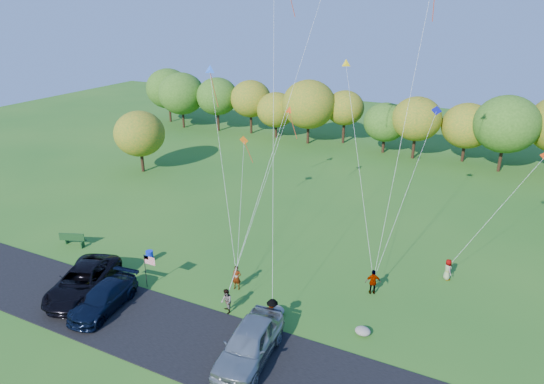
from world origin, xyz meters
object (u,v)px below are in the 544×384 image
at_px(minivan_silver, 249,343).
at_px(flyer_e, 448,269).
at_px(minivan_navy, 103,298).
at_px(flyer_a, 237,278).
at_px(flyer_d, 373,282).
at_px(trash_barrel, 150,256).
at_px(minivan_dark, 83,281).
at_px(park_bench, 73,239).
at_px(flyer_b, 226,301).
at_px(flyer_c, 272,313).

bearing_deg(minivan_silver, flyer_e, 52.07).
bearing_deg(minivan_navy, flyer_a, 35.83).
xyz_separation_m(minivan_navy, flyer_d, (14.58, 9.28, 0.05)).
bearing_deg(flyer_a, trash_barrel, 165.21).
distance_m(minivan_navy, flyer_d, 17.28).
distance_m(minivan_dark, trash_barrel, 5.55).
relative_size(park_bench, trash_barrel, 2.44).
distance_m(flyer_b, flyer_c, 3.17).
height_order(minivan_navy, flyer_e, minivan_navy).
height_order(flyer_b, flyer_c, flyer_c).
height_order(minivan_navy, park_bench, minivan_navy).
height_order(minivan_silver, flyer_e, minivan_silver).
height_order(minivan_silver, trash_barrel, minivan_silver).
relative_size(flyer_a, flyer_c, 0.91).
distance_m(flyer_b, park_bench, 15.67).
distance_m(flyer_b, trash_barrel, 9.05).
bearing_deg(park_bench, minivan_silver, -37.51).
distance_m(flyer_a, trash_barrel, 7.78).
relative_size(flyer_b, park_bench, 0.83).
xyz_separation_m(flyer_b, flyer_d, (7.54, 6.12, 0.06)).
bearing_deg(flyer_a, minivan_silver, -65.96).
bearing_deg(park_bench, flyer_b, -29.88).
distance_m(minivan_navy, flyer_c, 10.69).
distance_m(minivan_navy, flyer_a, 8.49).
relative_size(minivan_dark, trash_barrel, 8.06).
bearing_deg(minivan_silver, minivan_dark, 171.40).
xyz_separation_m(minivan_silver, flyer_d, (4.20, 9.21, -0.19)).
distance_m(minivan_silver, flyer_b, 4.56).
height_order(flyer_a, flyer_e, flyer_a).
bearing_deg(trash_barrel, flyer_e, 19.63).
distance_m(flyer_b, flyer_d, 9.71).
bearing_deg(minivan_navy, park_bench, 141.12).
xyz_separation_m(flyer_a, park_bench, (-14.73, -0.43, -0.26)).
xyz_separation_m(minivan_dark, flyer_c, (12.68, 2.46, -0.02)).
distance_m(flyer_a, flyer_c, 4.73).
distance_m(minivan_dark, flyer_c, 12.92).
relative_size(minivan_navy, park_bench, 2.69).
relative_size(minivan_navy, flyer_d, 3.01).
bearing_deg(flyer_d, minivan_dark, 2.98).
xyz_separation_m(minivan_dark, flyer_e, (21.20, 12.65, -0.20)).
height_order(minivan_dark, trash_barrel, minivan_dark).
relative_size(minivan_dark, flyer_a, 3.80).
distance_m(minivan_silver, trash_barrel, 13.36).
height_order(minivan_dark, flyer_b, minivan_dark).
bearing_deg(minivan_silver, park_bench, 158.65).
distance_m(park_bench, trash_barrel, 7.03).
bearing_deg(trash_barrel, flyer_b, -19.23).
distance_m(minivan_dark, flyer_b, 9.83).
xyz_separation_m(minivan_navy, flyer_b, (7.04, 3.16, -0.01)).
relative_size(minivan_silver, park_bench, 3.00).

